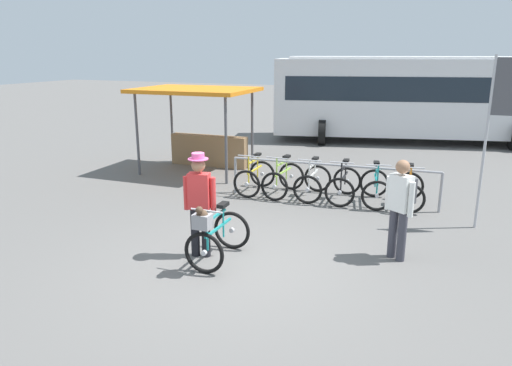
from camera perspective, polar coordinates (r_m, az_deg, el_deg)
ground_plane at (r=7.70m, az=-2.53°, el=-9.59°), size 80.00×80.00×0.00m
bike_rack_rail at (r=10.68m, az=9.01°, el=1.38°), size 4.60×0.36×0.88m
racked_bike_yellow at (r=11.37m, az=-0.15°, el=0.69°), size 0.69×1.12×0.97m
racked_bike_lime at (r=11.17m, az=3.25°, el=0.40°), size 0.73×1.14×0.97m
racked_bike_white at (r=11.01m, az=6.77°, el=0.09°), size 0.71×1.14×0.98m
racked_bike_black at (r=10.90m, az=10.37°, el=-0.21°), size 0.72×1.12×0.97m
racked_bike_teal at (r=10.83m, az=14.03°, el=-0.53°), size 0.87×1.20×0.97m
racked_bike_orange at (r=10.80m, az=17.72°, el=-0.84°), size 0.76×1.17×0.98m
featured_bicycle at (r=7.56m, az=-4.89°, el=-6.11°), size 0.68×1.21×1.09m
person_with_featured_bike at (r=7.70m, az=-6.73°, el=-2.10°), size 0.52×0.32×1.72m
pedestrian_with_backpack at (r=7.89m, az=16.81°, el=-2.31°), size 0.47×0.44×1.64m
bus_distant at (r=18.75m, az=18.20°, el=9.99°), size 10.31×4.90×3.08m
market_stall at (r=13.60m, az=-6.47°, el=7.43°), size 3.16×2.38×2.30m
banner_flag at (r=9.63m, az=26.78°, el=7.68°), size 0.45×0.05×3.20m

